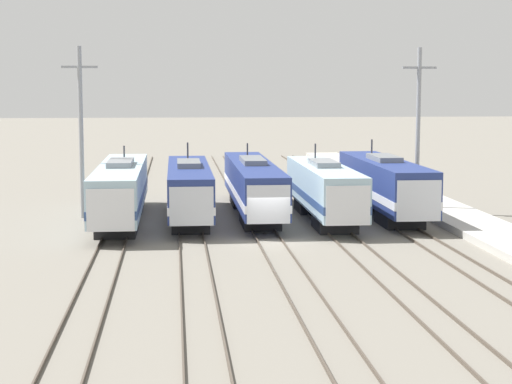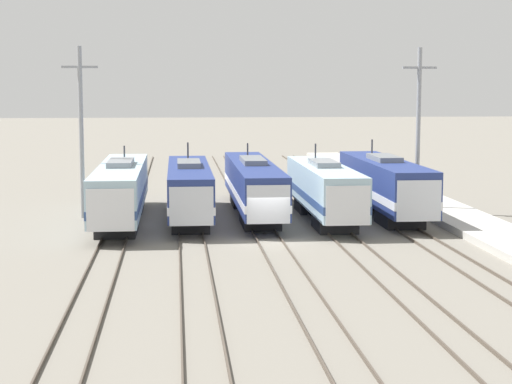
# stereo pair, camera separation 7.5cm
# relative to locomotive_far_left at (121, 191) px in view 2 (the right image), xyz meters

# --- Properties ---
(ground_plane) EXTENTS (400.00, 400.00, 0.00)m
(ground_plane) POSITION_rel_locomotive_far_left_xyz_m (8.92, -7.69, -2.11)
(ground_plane) COLOR slate
(rail_pair_far_left) EXTENTS (1.50, 120.00, 0.15)m
(rail_pair_far_left) POSITION_rel_locomotive_far_left_xyz_m (0.00, -7.69, -2.03)
(rail_pair_far_left) COLOR #4C4238
(rail_pair_far_left) RESTS_ON ground_plane
(rail_pair_center_left) EXTENTS (1.51, 120.00, 0.15)m
(rail_pair_center_left) POSITION_rel_locomotive_far_left_xyz_m (4.46, -7.69, -2.03)
(rail_pair_center_left) COLOR #4C4238
(rail_pair_center_left) RESTS_ON ground_plane
(rail_pair_center) EXTENTS (1.51, 120.00, 0.15)m
(rail_pair_center) POSITION_rel_locomotive_far_left_xyz_m (8.92, -7.69, -2.03)
(rail_pair_center) COLOR #4C4238
(rail_pair_center) RESTS_ON ground_plane
(rail_pair_center_right) EXTENTS (1.51, 120.00, 0.15)m
(rail_pair_center_right) POSITION_rel_locomotive_far_left_xyz_m (13.37, -7.69, -2.03)
(rail_pair_center_right) COLOR #4C4238
(rail_pair_center_right) RESTS_ON ground_plane
(rail_pair_far_right) EXTENTS (1.50, 120.00, 0.15)m
(rail_pair_far_right) POSITION_rel_locomotive_far_left_xyz_m (17.83, -7.69, -2.03)
(rail_pair_far_right) COLOR #4C4238
(rail_pair_far_right) RESTS_ON ground_plane
(locomotive_far_left) EXTENTS (2.88, 19.08, 4.73)m
(locomotive_far_left) POSITION_rel_locomotive_far_left_xyz_m (0.00, 0.00, 0.00)
(locomotive_far_left) COLOR #232326
(locomotive_far_left) RESTS_ON ground_plane
(locomotive_center_left) EXTENTS (2.78, 17.12, 4.93)m
(locomotive_center_left) POSITION_rel_locomotive_far_left_xyz_m (4.46, 0.58, -0.07)
(locomotive_center_left) COLOR black
(locomotive_center_left) RESTS_ON ground_plane
(locomotive_center) EXTENTS (2.78, 20.09, 4.68)m
(locomotive_center) POSITION_rel_locomotive_far_left_xyz_m (8.92, 2.31, -0.06)
(locomotive_center) COLOR black
(locomotive_center) RESTS_ON ground_plane
(locomotive_center_right) EXTENTS (2.84, 16.17, 4.88)m
(locomotive_center_right) POSITION_rel_locomotive_far_left_xyz_m (13.37, -0.64, -0.04)
(locomotive_center_right) COLOR #232326
(locomotive_center_right) RESTS_ON ground_plane
(locomotive_far_right) EXTENTS (2.93, 17.19, 5.04)m
(locomotive_far_right) POSITION_rel_locomotive_far_left_xyz_m (17.83, 1.06, 0.04)
(locomotive_far_right) COLOR black
(locomotive_far_right) RESTS_ON ground_plane
(catenary_tower_left) EXTENTS (2.39, 0.31, 11.54)m
(catenary_tower_left) POSITION_rel_locomotive_far_left_xyz_m (-2.71, 2.53, 3.89)
(catenary_tower_left) COLOR gray
(catenary_tower_left) RESTS_ON ground_plane
(catenary_tower_right) EXTENTS (2.39, 0.31, 11.54)m
(catenary_tower_right) POSITION_rel_locomotive_far_left_xyz_m (20.45, 2.53, 3.89)
(catenary_tower_right) COLOR gray
(catenary_tower_right) RESTS_ON ground_plane
(platform) EXTENTS (4.00, 120.00, 0.45)m
(platform) POSITION_rel_locomotive_far_left_xyz_m (22.27, -7.69, -1.88)
(platform) COLOR #B7B5AD
(platform) RESTS_ON ground_plane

